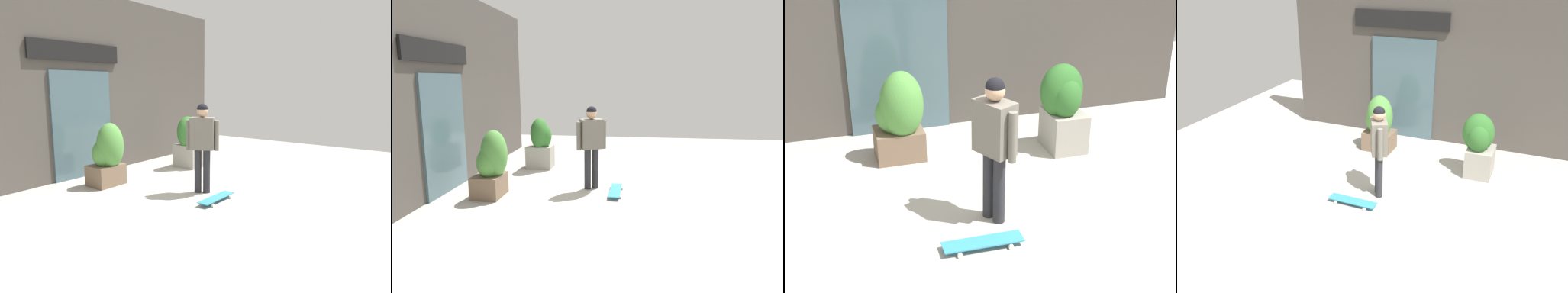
# 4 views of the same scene
# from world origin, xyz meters

# --- Properties ---
(ground_plane) EXTENTS (12.00, 12.00, 0.00)m
(ground_plane) POSITION_xyz_m (0.00, 0.00, 0.00)
(ground_plane) COLOR #B2ADA3
(building_facade) EXTENTS (7.18, 0.31, 3.90)m
(building_facade) POSITION_xyz_m (-0.03, 2.94, 1.93)
(building_facade) COLOR #4C4742
(building_facade) RESTS_ON ground_plane
(skateboarder) EXTENTS (0.42, 0.55, 1.63)m
(skateboarder) POSITION_xyz_m (-0.41, 0.07, 1.00)
(skateboarder) COLOR #28282D
(skateboarder) RESTS_ON ground_plane
(skateboard) EXTENTS (0.84, 0.27, 0.08)m
(skateboard) POSITION_xyz_m (-0.69, -0.42, 0.06)
(skateboard) COLOR teal
(skateboard) RESTS_ON ground_plane
(planter_box_left) EXTENTS (0.64, 0.59, 1.24)m
(planter_box_left) POSITION_xyz_m (-1.12, 1.84, 0.60)
(planter_box_left) COLOR brown
(planter_box_left) RESTS_ON ground_plane
(planter_box_right) EXTENTS (0.62, 0.61, 1.23)m
(planter_box_right) POSITION_xyz_m (1.04, 1.49, 0.63)
(planter_box_right) COLOR gray
(planter_box_right) RESTS_ON ground_plane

